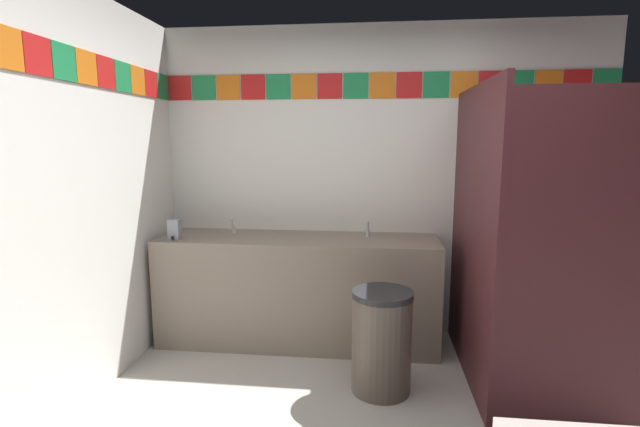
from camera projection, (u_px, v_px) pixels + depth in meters
wall_back at (380, 182)px, 3.90m from camera, size 3.62×0.09×2.56m
wall_side at (15, 211)px, 2.33m from camera, size 0.09×3.54×2.56m
vanity_counter at (298, 289)px, 3.78m from camera, size 2.22×0.60×0.87m
faucet_left at (233, 228)px, 3.85m from camera, size 0.04×0.10×0.14m
faucet_right at (368, 230)px, 3.73m from camera, size 0.04×0.10×0.14m
soap_dispenser at (174, 230)px, 3.62m from camera, size 0.09×0.09×0.16m
stall_divider at (509, 243)px, 2.91m from camera, size 0.92×1.37×2.00m
toilet at (540, 321)px, 3.45m from camera, size 0.39×0.49×0.74m
trash_bin at (382, 341)px, 3.03m from camera, size 0.40×0.40×0.68m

